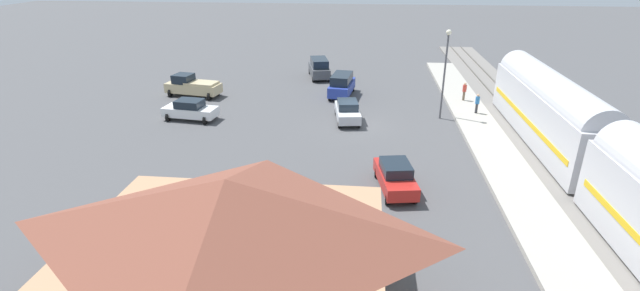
{
  "coord_description": "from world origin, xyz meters",
  "views": [
    {
      "loc": [
        -0.74,
        35.7,
        13.01
      ],
      "look_at": [
        2.19,
        7.24,
        1.0
      ],
      "focal_mm": 25.59,
      "sensor_mm": 36.0,
      "label": 1
    }
  ],
  "objects_px": {
    "sedan_white": "(190,110)",
    "light_pole_near_platform": "(446,64)",
    "pedestrian_on_platform": "(464,90)",
    "sedan_red": "(395,176)",
    "suv_charcoal": "(319,68)",
    "pickup_tan": "(192,86)",
    "sedan_silver": "(347,111)",
    "suv_blue": "(342,85)",
    "station_building": "(231,247)",
    "pedestrian_waiting_far": "(477,102)"
  },
  "relations": [
    {
      "from": "pedestrian_on_platform",
      "to": "suv_blue",
      "type": "relative_size",
      "value": 0.34
    },
    {
      "from": "station_building",
      "to": "pickup_tan",
      "type": "distance_m",
      "value": 31.13
    },
    {
      "from": "pedestrian_on_platform",
      "to": "suv_charcoal",
      "type": "distance_m",
      "value": 16.74
    },
    {
      "from": "pickup_tan",
      "to": "sedan_white",
      "type": "height_order",
      "value": "pickup_tan"
    },
    {
      "from": "sedan_silver",
      "to": "suv_charcoal",
      "type": "bearing_deg",
      "value": -74.8
    },
    {
      "from": "station_building",
      "to": "sedan_silver",
      "type": "xyz_separation_m",
      "value": [
        -3.31,
        -22.79,
        -2.14
      ]
    },
    {
      "from": "suv_blue",
      "to": "suv_charcoal",
      "type": "height_order",
      "value": "same"
    },
    {
      "from": "pedestrian_on_platform",
      "to": "pickup_tan",
      "type": "bearing_deg",
      "value": 0.62
    },
    {
      "from": "suv_blue",
      "to": "light_pole_near_platform",
      "type": "height_order",
      "value": "light_pole_near_platform"
    },
    {
      "from": "pedestrian_waiting_far",
      "to": "light_pole_near_platform",
      "type": "bearing_deg",
      "value": 15.63
    },
    {
      "from": "sedan_silver",
      "to": "suv_blue",
      "type": "bearing_deg",
      "value": -82.91
    },
    {
      "from": "pedestrian_waiting_far",
      "to": "suv_charcoal",
      "type": "distance_m",
      "value": 19.17
    },
    {
      "from": "suv_charcoal",
      "to": "station_building",
      "type": "bearing_deg",
      "value": 90.89
    },
    {
      "from": "station_building",
      "to": "sedan_white",
      "type": "bearing_deg",
      "value": -65.35
    },
    {
      "from": "pedestrian_on_platform",
      "to": "suv_blue",
      "type": "bearing_deg",
      "value": -6.34
    },
    {
      "from": "pedestrian_waiting_far",
      "to": "pickup_tan",
      "type": "xyz_separation_m",
      "value": [
        26.67,
        -3.45,
        -0.25
      ]
    },
    {
      "from": "suv_charcoal",
      "to": "sedan_silver",
      "type": "bearing_deg",
      "value": 105.2
    },
    {
      "from": "station_building",
      "to": "suv_blue",
      "type": "height_order",
      "value": "station_building"
    },
    {
      "from": "station_building",
      "to": "light_pole_near_platform",
      "type": "xyz_separation_m",
      "value": [
        -11.2,
        -24.19,
        1.72
      ]
    },
    {
      "from": "suv_blue",
      "to": "light_pole_near_platform",
      "type": "distance_m",
      "value": 11.19
    },
    {
      "from": "sedan_silver",
      "to": "pickup_tan",
      "type": "distance_m",
      "value": 16.63
    },
    {
      "from": "sedan_red",
      "to": "light_pole_near_platform",
      "type": "height_order",
      "value": "light_pole_near_platform"
    },
    {
      "from": "sedan_red",
      "to": "pickup_tan",
      "type": "bearing_deg",
      "value": -42.93
    },
    {
      "from": "pedestrian_on_platform",
      "to": "station_building",
      "type": "bearing_deg",
      "value": 64.12
    },
    {
      "from": "pedestrian_on_platform",
      "to": "light_pole_near_platform",
      "type": "bearing_deg",
      "value": 58.98
    },
    {
      "from": "suv_charcoal",
      "to": "sedan_white",
      "type": "distance_m",
      "value": 18.01
    },
    {
      "from": "station_building",
      "to": "pedestrian_waiting_far",
      "type": "height_order",
      "value": "station_building"
    },
    {
      "from": "suv_charcoal",
      "to": "light_pole_near_platform",
      "type": "relative_size",
      "value": 0.7
    },
    {
      "from": "sedan_red",
      "to": "sedan_silver",
      "type": "distance_m",
      "value": 12.41
    },
    {
      "from": "station_building",
      "to": "suv_charcoal",
      "type": "height_order",
      "value": "station_building"
    },
    {
      "from": "suv_charcoal",
      "to": "sedan_white",
      "type": "relative_size",
      "value": 1.11
    },
    {
      "from": "station_building",
      "to": "light_pole_near_platform",
      "type": "relative_size",
      "value": 1.6
    },
    {
      "from": "sedan_red",
      "to": "light_pole_near_platform",
      "type": "xyz_separation_m",
      "value": [
        -4.49,
        -13.35,
        3.86
      ]
    },
    {
      "from": "pickup_tan",
      "to": "suv_charcoal",
      "type": "bearing_deg",
      "value": -143.9
    },
    {
      "from": "sedan_silver",
      "to": "suv_blue",
      "type": "distance_m",
      "value": 7.38
    },
    {
      "from": "sedan_red",
      "to": "light_pole_near_platform",
      "type": "bearing_deg",
      "value": -108.59
    },
    {
      "from": "light_pole_near_platform",
      "to": "suv_blue",
      "type": "bearing_deg",
      "value": -33.89
    },
    {
      "from": "sedan_red",
      "to": "light_pole_near_platform",
      "type": "relative_size",
      "value": 0.63
    },
    {
      "from": "sedan_white",
      "to": "suv_charcoal",
      "type": "bearing_deg",
      "value": -121.43
    },
    {
      "from": "sedan_white",
      "to": "light_pole_near_platform",
      "type": "height_order",
      "value": "light_pole_near_platform"
    },
    {
      "from": "sedan_white",
      "to": "pedestrian_waiting_far",
      "type": "bearing_deg",
      "value": -172.12
    },
    {
      "from": "sedan_silver",
      "to": "suv_charcoal",
      "type": "xyz_separation_m",
      "value": [
        3.88,
        -14.29,
        0.27
      ]
    },
    {
      "from": "pedestrian_waiting_far",
      "to": "suv_blue",
      "type": "height_order",
      "value": "suv_blue"
    },
    {
      "from": "pedestrian_on_platform",
      "to": "suv_charcoal",
      "type": "relative_size",
      "value": 0.33
    },
    {
      "from": "pedestrian_on_platform",
      "to": "light_pole_near_platform",
      "type": "relative_size",
      "value": 0.23
    },
    {
      "from": "suv_blue",
      "to": "sedan_white",
      "type": "relative_size",
      "value": 1.09
    },
    {
      "from": "sedan_silver",
      "to": "station_building",
      "type": "bearing_deg",
      "value": 81.74
    },
    {
      "from": "suv_charcoal",
      "to": "pedestrian_waiting_far",
      "type": "bearing_deg",
      "value": 141.25
    },
    {
      "from": "sedan_silver",
      "to": "suv_blue",
      "type": "height_order",
      "value": "suv_blue"
    },
    {
      "from": "sedan_red",
      "to": "suv_blue",
      "type": "height_order",
      "value": "suv_blue"
    }
  ]
}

